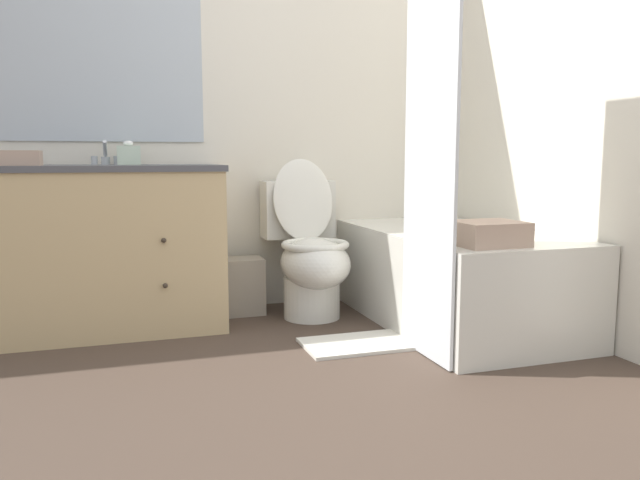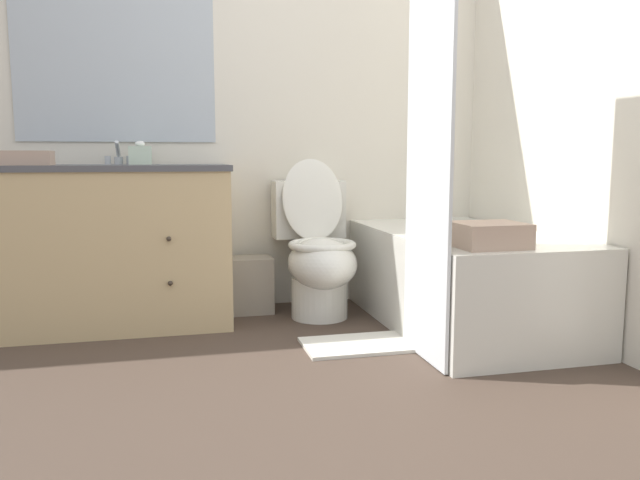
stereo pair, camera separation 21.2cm
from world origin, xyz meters
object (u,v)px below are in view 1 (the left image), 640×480
toilet (310,254)px  vanity_cabinet (109,247)px  wastebasket (242,286)px  hand_towel_folded (12,158)px  sink_faucet (106,158)px  bath_towel_folded (488,233)px  bath_mat (363,343)px  tissue_box (129,155)px  bathtub (454,276)px

toilet → vanity_cabinet: bearing=176.5°
wastebasket → hand_towel_folded: bearing=-166.6°
sink_faucet → wastebasket: (0.69, -0.07, -0.70)m
bath_towel_folded → bath_mat: size_ratio=0.51×
wastebasket → bath_mat: size_ratio=0.56×
tissue_box → bath_towel_folded: tissue_box is taller
vanity_cabinet → bath_towel_folded: bearing=-31.7°
bathtub → bath_towel_folded: bath_towel_folded is taller
tissue_box → bath_towel_folded: size_ratio=0.46×
tissue_box → hand_towel_folded: bearing=-150.3°
bathtub → bath_mat: 0.68m
toilet → bath_towel_folded: size_ratio=3.02×
bathtub → bath_mat: size_ratio=2.58×
tissue_box → bath_towel_folded: 1.84m
hand_towel_folded → tissue_box: bearing=29.7°
sink_faucet → bath_mat: size_ratio=0.26×
bath_mat → wastebasket: bearing=118.7°
sink_faucet → wastebasket: bearing=-5.8°
toilet → hand_towel_folded: hand_towel_folded is taller
toilet → sink_faucet: bearing=166.9°
vanity_cabinet → sink_faucet: bearing=90.0°
toilet → tissue_box: (-0.91, 0.20, 0.53)m
wastebasket → tissue_box: (-0.57, 0.03, 0.72)m
bathtub → tissue_box: bearing=160.3°
vanity_cabinet → sink_faucet: size_ratio=7.81×
vanity_cabinet → bathtub: size_ratio=0.78×
tissue_box → toilet: bearing=-12.4°
vanity_cabinet → bath_towel_folded: size_ratio=3.91×
bathtub → bath_towel_folded: (-0.15, -0.53, 0.29)m
toilet → wastebasket: bearing=153.6°
hand_towel_folded → wastebasket: bearing=13.4°
toilet → wastebasket: 0.43m
sink_faucet → bath_mat: 1.62m
bathtub → wastebasket: (-1.01, 0.54, -0.09)m
hand_towel_folded → bath_mat: (1.49, -0.50, -0.85)m
bath_towel_folded → bathtub: bearing=74.3°
tissue_box → bath_mat: (0.99, -0.79, -0.87)m
bathtub → hand_towel_folded: hand_towel_folded is taller
hand_towel_folded → bath_mat: 1.79m
tissue_box → vanity_cabinet: bearing=-129.6°
vanity_cabinet → sink_faucet: 0.47m
sink_faucet → toilet: (1.03, -0.24, -0.51)m
wastebasket → bath_towel_folded: bath_towel_folded is taller
wastebasket → bath_mat: wastebasket is taller
hand_towel_folded → toilet: bearing=3.5°
bathtub → wastebasket: bathtub is taller
tissue_box → hand_towel_folded: tissue_box is taller
toilet → tissue_box: bearing=167.6°
sink_faucet → bath_mat: (1.10, -0.83, -0.85)m
hand_towel_folded → bath_towel_folded: bearing=-22.5°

